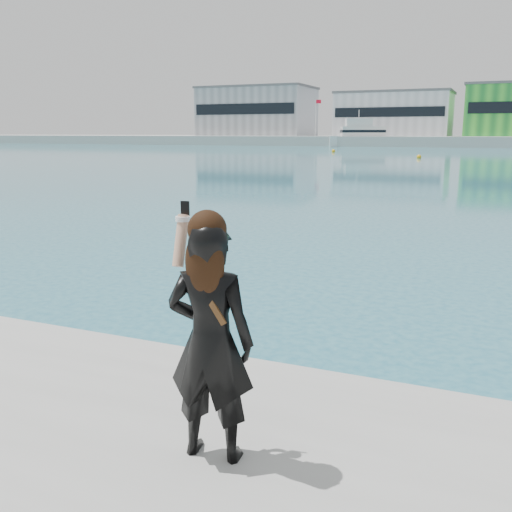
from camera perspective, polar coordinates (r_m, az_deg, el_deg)
The scene contains 8 objects.
far_quay at distance 133.43m, azimuth 23.19°, elevation 10.53°, with size 320.00×40.00×2.00m, color #9E9E99.
warehouse_grey_left at distance 142.87m, azimuth 0.12°, elevation 14.26°, with size 26.52×16.36×11.50m.
warehouse_white at distance 133.43m, azimuth 13.66°, elevation 13.64°, with size 24.48×15.35×9.50m.
flagpole_left at distance 130.37m, azimuth 6.01°, elevation 13.85°, with size 1.28×0.16×8.00m.
motor_yacht at distance 120.56m, azimuth 10.79°, elevation 11.69°, with size 15.94×9.97×7.23m.
buoy_far at distance 84.25m, azimuth 7.75°, elevation 10.26°, with size 0.50×0.50×0.50m, color #FFAC0D.
buoy_extra at distance 65.92m, azimuth 15.97°, elevation 9.38°, with size 0.50×0.50×0.50m, color #FFAC0D.
woman at distance 3.47m, azimuth -4.63°, elevation -7.85°, with size 0.58×0.42×1.57m.
Camera 1 is at (0.89, -3.41, 2.79)m, focal length 40.00 mm.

